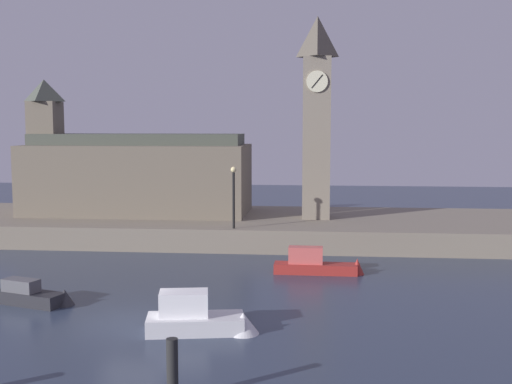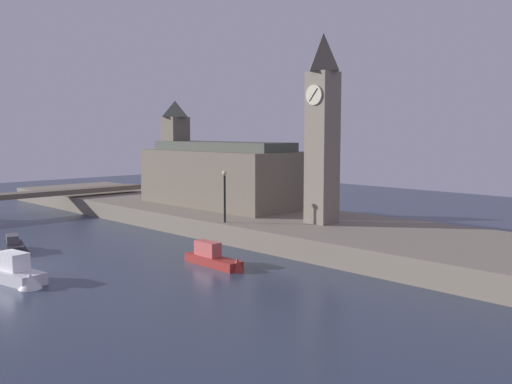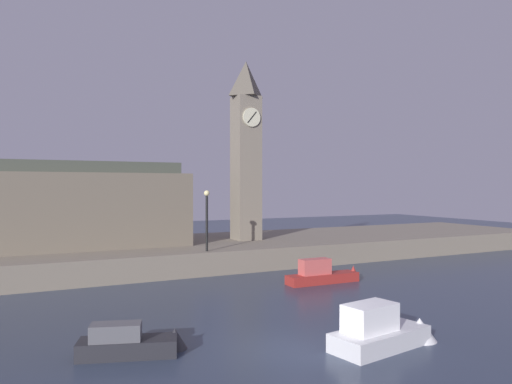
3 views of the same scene
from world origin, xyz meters
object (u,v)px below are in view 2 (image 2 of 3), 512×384
object	(u,v)px
parliament_hall	(218,173)
boat_ferry_white	(18,274)
streetlamp	(225,190)
boat_barge_dark	(16,247)
boat_dinghy_red	(217,259)
clock_tower	(322,126)

from	to	relation	value
parliament_hall	boat_ferry_white	bearing A→B (deg)	-67.38
boat_ferry_white	streetlamp	bearing A→B (deg)	93.20
boat_ferry_white	boat_barge_dark	xyz separation A→B (m)	(-8.13, 3.09, -0.13)
boat_dinghy_red	boat_barge_dark	bearing A→B (deg)	-150.50
parliament_hall	streetlamp	size ratio (longest dim) A/B	4.16
clock_tower	boat_dinghy_red	distance (m)	13.30
streetlamp	parliament_hall	bearing A→B (deg)	142.29
streetlamp	boat_barge_dark	size ratio (longest dim) A/B	0.99
boat_dinghy_red	streetlamp	bearing A→B (deg)	135.25
boat_dinghy_red	boat_barge_dark	distance (m)	14.63
parliament_hall	streetlamp	xyz separation A→B (m)	(8.37, -6.47, -0.48)
clock_tower	boat_dinghy_red	world-z (taller)	clock_tower
clock_tower	boat_barge_dark	bearing A→B (deg)	-124.98
clock_tower	boat_ferry_white	distance (m)	22.69
boat_dinghy_red	boat_ferry_white	size ratio (longest dim) A/B	1.07
boat_dinghy_red	boat_ferry_white	distance (m)	11.27
boat_ferry_white	boat_barge_dark	distance (m)	8.69
boat_ferry_white	boat_dinghy_red	bearing A→B (deg)	65.89
parliament_hall	boat_ferry_white	xyz separation A→B (m)	(9.25, -22.20, -3.87)
streetlamp	boat_dinghy_red	bearing A→B (deg)	-44.75
boat_ferry_white	parliament_hall	bearing A→B (deg)	112.62
parliament_hall	boat_ferry_white	distance (m)	24.36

